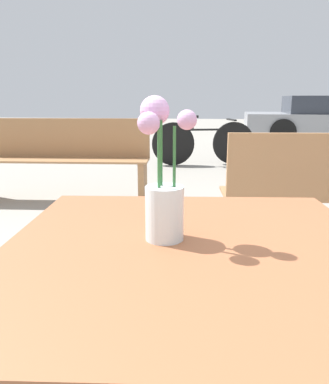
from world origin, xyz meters
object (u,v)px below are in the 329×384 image
(table_front, at_px, (191,284))
(bicycle, at_px, (204,143))
(bench_near, at_px, (63,156))
(flower_vase, at_px, (163,191))

(table_front, height_order, bicycle, bicycle)
(table_front, bearing_deg, bench_near, 117.42)
(table_front, distance_m, bench_near, 3.26)
(bicycle, bearing_deg, bench_near, -120.13)
(table_front, bearing_deg, flower_vase, 155.05)
(table_front, relative_size, bench_near, 0.52)
(bench_near, distance_m, bicycle, 2.79)
(table_front, relative_size, flower_vase, 2.85)
(bench_near, relative_size, bicycle, 1.11)
(flower_vase, distance_m, bicycle, 5.29)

